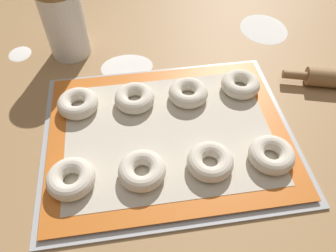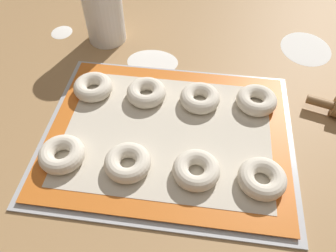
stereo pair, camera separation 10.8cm
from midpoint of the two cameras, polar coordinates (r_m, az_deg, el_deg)
ground_plane at (r=0.62m, az=4.13°, el=-2.13°), size 2.80×2.80×0.00m
baking_tray at (r=0.62m, az=4.98°, el=-1.78°), size 0.47×0.37×0.01m
baking_mat at (r=0.61m, az=5.01°, el=-1.47°), size 0.44×0.35×0.00m
bagel_front_far_left at (r=0.58m, az=-13.06°, el=-5.44°), size 0.08×0.08×0.03m
bagel_front_mid_left at (r=0.55m, az=-1.52°, el=-7.03°), size 0.08×0.08×0.03m
bagel_front_mid_right at (r=0.55m, az=10.58°, el=-8.20°), size 0.08×0.08×0.03m
bagel_front_far_right at (r=0.57m, az=21.41°, el=-9.15°), size 0.08×0.08×0.03m
bagel_back_far_left at (r=0.68m, az=-8.57°, el=6.30°), size 0.08×0.08×0.03m
bagel_back_mid_left at (r=0.66m, az=0.85°, el=5.40°), size 0.08×0.08×0.03m
bagel_back_mid_right at (r=0.66m, az=10.28°, el=4.35°), size 0.08×0.08×0.03m
bagel_back_far_right at (r=0.68m, az=19.62°, el=3.80°), size 0.08×0.08×0.03m
flour_canister at (r=0.80m, az=-7.36°, el=19.54°), size 0.10×0.10×0.17m
flour_patch_near at (r=0.90m, az=26.22°, el=11.79°), size 0.12×0.14×0.00m
flour_patch_far at (r=0.77m, az=1.34°, el=10.83°), size 0.12×0.09×0.00m
flour_patch_side at (r=0.89m, az=-14.73°, el=15.29°), size 0.05×0.06×0.00m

